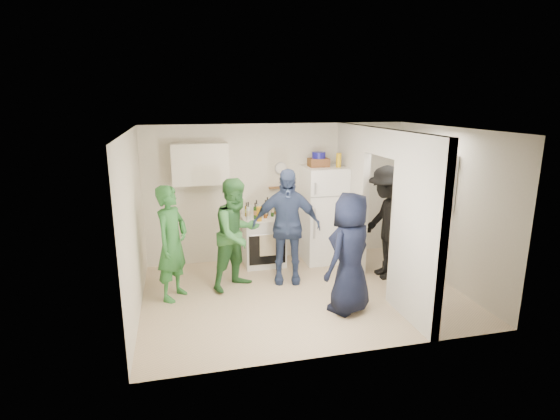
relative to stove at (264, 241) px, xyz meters
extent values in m
plane|color=beige|center=(0.34, -1.37, -0.44)|extent=(4.80, 4.80, 0.00)
plane|color=silver|center=(0.34, 0.33, 0.81)|extent=(4.80, 0.00, 4.80)
plane|color=silver|center=(0.34, -3.07, 0.81)|extent=(4.80, 0.00, 4.80)
plane|color=silver|center=(-2.06, -1.37, 0.81)|extent=(0.00, 3.40, 3.40)
plane|color=silver|center=(2.74, -1.37, 0.81)|extent=(0.00, 3.40, 3.40)
plane|color=white|center=(0.34, -1.37, 2.06)|extent=(4.80, 4.80, 0.00)
cube|color=silver|center=(1.54, -0.27, 0.81)|extent=(0.12, 1.20, 2.50)
cube|color=silver|center=(1.54, -2.47, 0.81)|extent=(0.12, 1.20, 2.50)
cube|color=silver|center=(1.54, -1.37, 1.86)|extent=(0.12, 1.00, 0.40)
cube|color=white|center=(0.00, 0.00, 0.00)|extent=(0.74, 0.62, 0.88)
cube|color=silver|center=(-1.06, 0.15, 1.41)|extent=(0.95, 0.34, 0.70)
cube|color=white|center=(1.11, -0.03, 0.43)|extent=(0.72, 0.70, 1.75)
cube|color=brown|center=(1.01, 0.02, 1.38)|extent=(0.35, 0.25, 0.15)
cylinder|color=navy|center=(1.01, 0.02, 1.51)|extent=(0.24, 0.24, 0.11)
cylinder|color=gold|center=(1.33, -0.13, 1.43)|extent=(0.09, 0.09, 0.25)
cylinder|color=white|center=(0.39, 0.31, 1.26)|extent=(0.22, 0.02, 0.22)
cube|color=olive|center=(0.34, 0.28, 0.91)|extent=(0.35, 0.08, 0.03)
cube|color=black|center=(2.72, -1.17, 1.21)|extent=(0.03, 0.70, 0.80)
cube|color=white|center=(2.70, -1.17, 1.21)|extent=(0.04, 0.76, 0.86)
cube|color=white|center=(2.68, -1.17, 1.56)|extent=(0.04, 0.82, 0.18)
cylinder|color=orange|center=(-0.12, -0.22, 0.57)|extent=(0.09, 0.09, 0.25)
cylinder|color=red|center=(0.22, -0.20, 0.50)|extent=(0.09, 0.09, 0.12)
imported|color=#2F7739|center=(-1.58, -1.04, 0.42)|extent=(0.69, 0.75, 1.72)
imported|color=#397533|center=(-0.59, -0.88, 0.44)|extent=(1.08, 1.02, 1.76)
imported|color=navy|center=(0.21, -0.81, 0.49)|extent=(1.17, 0.69, 1.87)
imported|color=black|center=(0.81, -2.03, 0.41)|extent=(0.99, 0.92, 1.71)
imported|color=black|center=(1.87, -1.01, 0.50)|extent=(0.73, 1.23, 1.88)
cylinder|color=olive|center=(-0.28, 0.14, 0.57)|extent=(0.06, 0.06, 0.26)
cylinder|color=#214B19|center=(-0.17, -0.09, 0.59)|extent=(0.06, 0.06, 0.30)
cylinder|color=#A2ADB0|center=(-0.10, 0.13, 0.59)|extent=(0.07, 0.07, 0.29)
cylinder|color=brown|center=(0.02, -0.06, 0.58)|extent=(0.06, 0.06, 0.29)
cylinder|color=#8D999C|center=(0.11, 0.18, 0.60)|extent=(0.07, 0.07, 0.32)
cylinder|color=#1D3E16|center=(0.16, 0.03, 0.59)|extent=(0.06, 0.06, 0.30)
cylinder|color=olive|center=(0.26, 0.15, 0.57)|extent=(0.07, 0.07, 0.25)
cylinder|color=silver|center=(-0.29, -0.14, 0.60)|extent=(0.07, 0.07, 0.33)
cylinder|color=#59370F|center=(0.06, 0.09, 0.59)|extent=(0.08, 0.08, 0.29)
camera|label=1|loc=(-1.44, -7.33, 2.46)|focal=28.00mm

